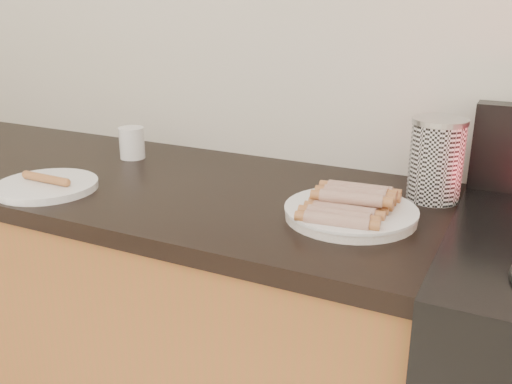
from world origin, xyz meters
The scene contains 9 objects.
wall_back centered at (0.00, 2.00, 1.30)m, with size 4.00×0.04×2.60m, color silver.
cabinet_base centered at (-0.70, 1.69, 0.43)m, with size 2.20×0.59×0.86m, color brown.
counter_slab centered at (-0.70, 1.69, 0.88)m, with size 2.20×0.62×0.04m, color black.
main_plate centered at (0.21, 1.65, 0.91)m, with size 0.27×0.27×0.02m, color white.
side_plate centered at (-0.50, 1.51, 0.91)m, with size 0.24×0.24×0.02m, color silver.
hotdog_pile centered at (0.21, 1.65, 0.94)m, with size 0.13×0.24×0.05m.
plain_sausages centered at (-0.50, 1.51, 0.93)m, with size 0.13×0.02×0.02m.
canister centered at (0.34, 1.85, 0.99)m, with size 0.12×0.12×0.19m.
mug centered at (-0.49, 1.82, 0.94)m, with size 0.07×0.07×0.09m, color silver.
Camera 1 is at (0.52, 0.58, 1.34)m, focal length 40.00 mm.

